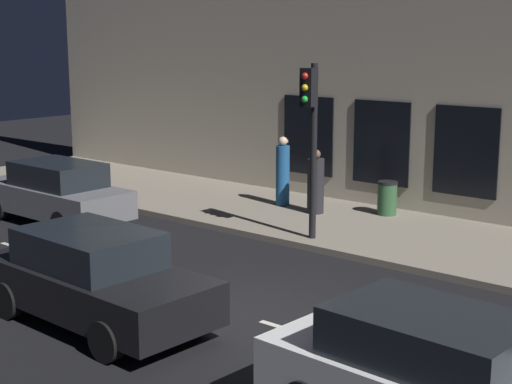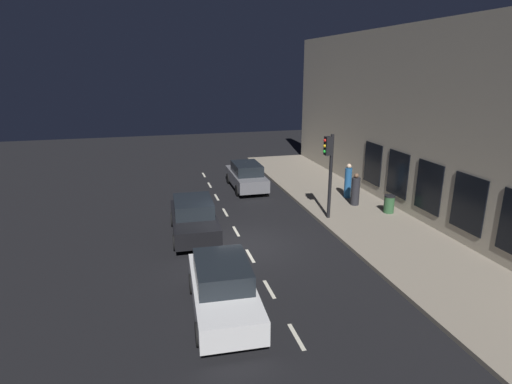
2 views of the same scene
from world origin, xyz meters
The scene contains 11 objects.
ground_plane centered at (0.00, 0.00, 0.00)m, with size 60.00×60.00×0.00m, color black.
sidewalk centered at (6.25, 0.00, 0.07)m, with size 4.50×32.00×0.15m.
building_facade centered at (8.80, 0.00, 4.46)m, with size 0.65×32.00×8.95m.
lane_centre_line centered at (0.00, -1.00, 0.00)m, with size 0.12×27.20×0.01m.
traffic_light centered at (4.43, 1.82, 2.79)m, with size 0.50×0.32×3.97m.
parked_car_0 centered at (-1.69, -4.50, 0.79)m, with size 2.02×4.45×1.58m.
parked_car_1 centered at (2.02, 8.07, 0.79)m, with size 1.84×4.43×1.58m.
parked_car_2 centered at (-1.83, 1.66, 0.79)m, with size 2.04×4.41×1.58m.
pedestrian_0 centered at (6.65, 3.26, 0.91)m, with size 0.59×0.59×1.67m.
pedestrian_1 centered at (6.85, 4.51, 1.03)m, with size 0.52×0.52×1.89m.
trash_bin centered at (7.69, 1.73, 0.59)m, with size 0.52×0.52×0.87m.
Camera 2 is at (-3.52, -15.26, 7.02)m, focal length 29.19 mm.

